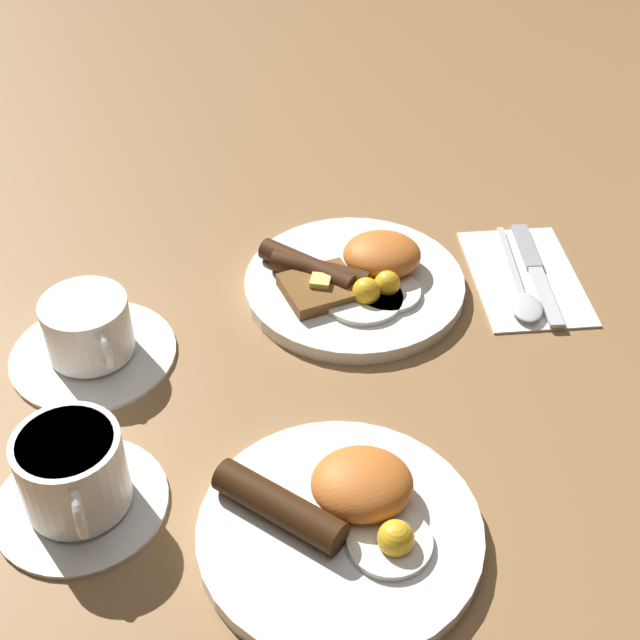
{
  "coord_description": "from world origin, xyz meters",
  "views": [
    {
      "loc": [
        0.05,
        0.74,
        0.59
      ],
      "look_at": [
        0.04,
        0.08,
        0.03
      ],
      "focal_mm": 50.0,
      "sensor_mm": 36.0,
      "label": 1
    }
  ],
  "objects_px": {
    "teacup_far": "(75,479)",
    "knife": "(534,267)",
    "breakfast_plate_near": "(355,279)",
    "teacup_near": "(90,335)",
    "breakfast_plate_far": "(342,521)",
    "spoon": "(523,297)"
  },
  "relations": [
    {
      "from": "teacup_far",
      "to": "knife",
      "type": "distance_m",
      "value": 0.53
    },
    {
      "from": "teacup_far",
      "to": "knife",
      "type": "relative_size",
      "value": 0.8
    },
    {
      "from": "breakfast_plate_near",
      "to": "teacup_near",
      "type": "distance_m",
      "value": 0.28
    },
    {
      "from": "teacup_near",
      "to": "teacup_far",
      "type": "bearing_deg",
      "value": 96.51
    },
    {
      "from": "breakfast_plate_near",
      "to": "teacup_near",
      "type": "bearing_deg",
      "value": 20.32
    },
    {
      "from": "teacup_near",
      "to": "knife",
      "type": "distance_m",
      "value": 0.47
    },
    {
      "from": "breakfast_plate_far",
      "to": "spoon",
      "type": "relative_size",
      "value": 1.35
    },
    {
      "from": "teacup_far",
      "to": "spoon",
      "type": "relative_size",
      "value": 0.85
    },
    {
      "from": "teacup_near",
      "to": "spoon",
      "type": "relative_size",
      "value": 0.96
    },
    {
      "from": "teacup_near",
      "to": "teacup_far",
      "type": "distance_m",
      "value": 0.18
    },
    {
      "from": "teacup_far",
      "to": "spoon",
      "type": "xyz_separation_m",
      "value": [
        -0.41,
        -0.25,
        -0.03
      ]
    },
    {
      "from": "teacup_far",
      "to": "teacup_near",
      "type": "bearing_deg",
      "value": -83.49
    },
    {
      "from": "breakfast_plate_near",
      "to": "breakfast_plate_far",
      "type": "height_order",
      "value": "same"
    },
    {
      "from": "teacup_near",
      "to": "breakfast_plate_near",
      "type": "bearing_deg",
      "value": -159.68
    },
    {
      "from": "knife",
      "to": "breakfast_plate_far",
      "type": "bearing_deg",
      "value": -35.17
    },
    {
      "from": "breakfast_plate_far",
      "to": "knife",
      "type": "xyz_separation_m",
      "value": [
        -0.22,
        -0.34,
        -0.01
      ]
    },
    {
      "from": "breakfast_plate_far",
      "to": "teacup_far",
      "type": "xyz_separation_m",
      "value": [
        0.21,
        -0.03,
        0.02
      ]
    },
    {
      "from": "breakfast_plate_near",
      "to": "teacup_near",
      "type": "xyz_separation_m",
      "value": [
        0.26,
        0.1,
        0.01
      ]
    },
    {
      "from": "knife",
      "to": "spoon",
      "type": "distance_m",
      "value": 0.06
    },
    {
      "from": "breakfast_plate_near",
      "to": "spoon",
      "type": "height_order",
      "value": "breakfast_plate_near"
    },
    {
      "from": "breakfast_plate_near",
      "to": "knife",
      "type": "xyz_separation_m",
      "value": [
        -0.2,
        -0.03,
        -0.01
      ]
    },
    {
      "from": "teacup_far",
      "to": "breakfast_plate_far",
      "type": "bearing_deg",
      "value": 171.57
    }
  ]
}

